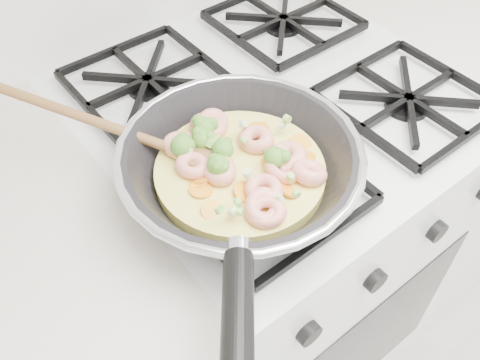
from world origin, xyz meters
TOP-DOWN VIEW (x-y plane):
  - stove at (0.00, 1.70)m, footprint 0.60×0.60m
  - counter_right at (0.80, 1.70)m, footprint 1.00×0.60m
  - skillet at (-0.18, 1.57)m, footprint 0.38×0.54m

SIDE VIEW (x-z plane):
  - counter_right at x=0.80m, z-range 0.00..0.90m
  - stove at x=0.00m, z-range 0.00..0.92m
  - skillet at x=-0.18m, z-range 0.91..1.01m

